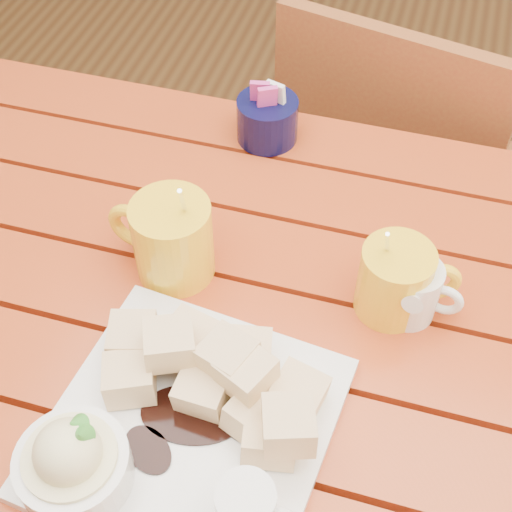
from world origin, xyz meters
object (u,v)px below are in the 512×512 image
(coffee_mug_right, at_px, (397,280))
(table, at_px, (241,368))
(chair_far, at_px, (390,176))
(dessert_plate, at_px, (172,425))
(coffee_mug_left, at_px, (171,238))

(coffee_mug_right, bearing_deg, table, -172.55)
(coffee_mug_right, height_order, chair_far, coffee_mug_right)
(dessert_plate, distance_m, coffee_mug_right, 0.30)
(coffee_mug_left, bearing_deg, dessert_plate, -61.53)
(dessert_plate, distance_m, coffee_mug_left, 0.23)
(table, xyz_separation_m, chair_far, (0.12, 0.60, -0.17))
(table, xyz_separation_m, coffee_mug_right, (0.17, 0.07, 0.16))
(chair_far, bearing_deg, coffee_mug_right, 107.69)
(coffee_mug_left, distance_m, chair_far, 0.68)
(dessert_plate, relative_size, coffee_mug_right, 2.19)
(table, height_order, coffee_mug_left, coffee_mug_left)
(table, distance_m, coffee_mug_right, 0.24)
(table, relative_size, coffee_mug_right, 8.60)
(table, relative_size, dessert_plate, 3.93)
(table, height_order, dessert_plate, dessert_plate)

